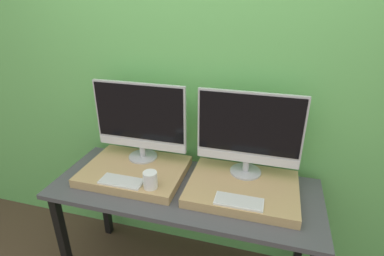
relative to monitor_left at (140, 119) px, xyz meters
name	(u,v)px	position (x,y,z in m)	size (l,w,h in m)	color
wall_back	(200,90)	(0.35, 0.21, 0.17)	(8.00, 0.04, 2.60)	#66B75B
workbench	(184,199)	(0.35, -0.18, -0.44)	(1.65, 0.64, 0.79)	#47474C
wooden_riser_left	(135,171)	(0.00, -0.13, -0.32)	(0.65, 0.49, 0.06)	tan
monitor_left	(140,119)	(0.00, 0.00, 0.00)	(0.63, 0.20, 0.53)	#B2B2B7
keyboard_left	(122,181)	(0.00, -0.31, -0.28)	(0.27, 0.11, 0.01)	silver
mug	(150,180)	(0.19, -0.31, -0.24)	(0.08, 0.08, 0.10)	white
wooden_riser_right	(242,188)	(0.71, -0.13, -0.32)	(0.65, 0.49, 0.06)	tan
monitor_right	(249,132)	(0.71, 0.00, 0.00)	(0.63, 0.20, 0.53)	#B2B2B7
keyboard_right	(239,201)	(0.71, -0.31, -0.28)	(0.27, 0.11, 0.01)	silver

